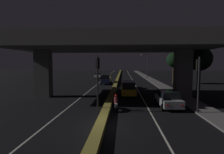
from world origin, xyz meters
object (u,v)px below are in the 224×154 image
car_silver_lead (168,99)px  traffic_light_left_of_median (98,74)px  car_white_third (128,84)px  traffic_light_right_of_median (198,75)px  car_dark_blue_lead_oncoming (106,79)px  motorcycle_white_filtering_near (116,104)px  car_white_second_oncoming (98,76)px  pedestrian_on_sidewalk (179,87)px  car_taxi_yellow_second (128,88)px  street_lamp (147,64)px

car_silver_lead → traffic_light_left_of_median: bearing=104.9°
traffic_light_left_of_median → car_white_third: size_ratio=1.13×
traffic_light_right_of_median → car_silver_lead: bearing=134.2°
traffic_light_left_of_median → traffic_light_right_of_median: (8.51, 0.00, -0.09)m
car_dark_blue_lead_oncoming → motorcycle_white_filtering_near: car_dark_blue_lead_oncoming is taller
car_silver_lead → car_white_second_oncoming: size_ratio=0.91×
car_silver_lead → car_white_third: 13.40m
pedestrian_on_sidewalk → car_silver_lead: bearing=-113.9°
car_taxi_yellow_second → car_white_third: (0.09, 6.79, -0.18)m
traffic_light_right_of_median → traffic_light_left_of_median: bearing=-180.0°
street_lamp → car_dark_blue_lead_oncoming: 17.83m
street_lamp → motorcycle_white_filtering_near: (-7.32, -34.96, -3.57)m
traffic_light_left_of_median → car_white_third: 15.41m
street_lamp → traffic_light_left_of_median: bearing=-104.0°
car_dark_blue_lead_oncoming → traffic_light_right_of_median: bearing=24.9°
car_dark_blue_lead_oncoming → pedestrian_on_sidewalk: 16.14m
traffic_light_right_of_median → car_dark_blue_lead_oncoming: size_ratio=1.02×
street_lamp → motorcycle_white_filtering_near: street_lamp is taller
street_lamp → car_silver_lead: bearing=-93.9°
car_dark_blue_lead_oncoming → car_white_second_oncoming: size_ratio=1.07×
car_taxi_yellow_second → pedestrian_on_sidewalk: car_taxi_yellow_second is taller
car_taxi_yellow_second → motorcycle_white_filtering_near: size_ratio=2.32×
street_lamp → pedestrian_on_sidewalk: 26.01m
traffic_light_left_of_median → street_lamp: bearing=76.0°
car_silver_lead → car_white_third: car_silver_lead is taller
car_white_third → car_dark_blue_lead_oncoming: size_ratio=0.93×
car_silver_lead → car_white_second_oncoming: bearing=17.6°
car_white_third → car_white_second_oncoming: bearing=23.6°
car_white_third → pedestrian_on_sidewalk: 8.72m
traffic_light_left_of_median → car_dark_blue_lead_oncoming: size_ratio=1.05×
traffic_light_left_of_median → motorcycle_white_filtering_near: bearing=20.4°
car_dark_blue_lead_oncoming → car_silver_lead: bearing=22.3°
motorcycle_white_filtering_near → traffic_light_left_of_median: bearing=107.6°
traffic_light_left_of_median → car_silver_lead: (6.57, 1.98, -2.52)m
car_white_second_oncoming → motorcycle_white_filtering_near: car_white_second_oncoming is taller
traffic_light_right_of_median → car_white_second_oncoming: bearing=111.2°
car_white_third → car_white_second_oncoming: size_ratio=0.99×
traffic_light_right_of_median → car_dark_blue_lead_oncoming: 23.52m
car_white_third → traffic_light_right_of_median: bearing=-158.0°
car_silver_lead → car_taxi_yellow_second: size_ratio=0.94×
traffic_light_left_of_median → street_lamp: (8.89, 35.55, 0.82)m
traffic_light_left_of_median → car_taxi_yellow_second: bearing=70.4°
car_white_third → car_white_second_oncoming: 21.20m
car_white_second_oncoming → pedestrian_on_sidewalk: size_ratio=2.70×
street_lamp → pedestrian_on_sidewalk: (1.14, -25.78, -3.23)m
street_lamp → car_dark_blue_lead_oncoming: bearing=-125.5°
car_dark_blue_lead_oncoming → car_white_second_oncoming: car_dark_blue_lead_oncoming is taller
traffic_light_right_of_median → motorcycle_white_filtering_near: size_ratio=2.61×
traffic_light_right_of_median → car_taxi_yellow_second: size_ratio=1.12×
traffic_light_left_of_median → car_dark_blue_lead_oncoming: bearing=93.5°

